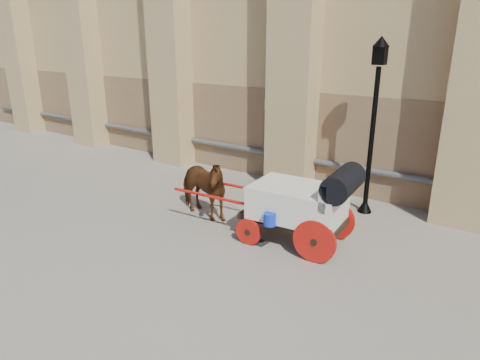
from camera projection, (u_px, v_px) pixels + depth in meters
The scene contains 5 objects.
ground at pixel (254, 235), 10.44m from camera, with size 90.00×90.00×0.00m, color #6C655C.
horse at pixel (201, 187), 11.22m from camera, with size 0.91×1.99×1.68m, color #572C14.
carriage at pixel (304, 202), 9.65m from camera, with size 4.55×1.69×1.96m.
street_lamp at pixel (373, 123), 11.02m from camera, with size 0.43×0.43×4.61m.
drain_grate_near at pixel (260, 243), 10.02m from camera, with size 0.32×0.32×0.01m, color black.
Camera 1 is at (5.12, -7.96, 4.61)m, focal length 32.00 mm.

